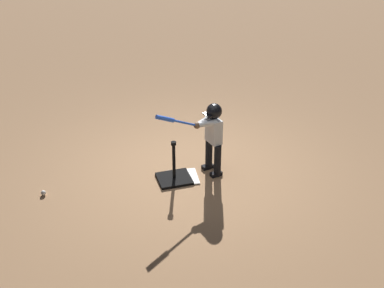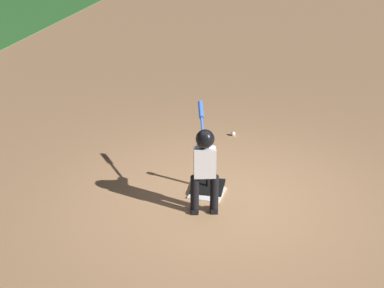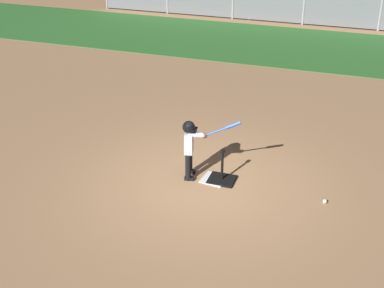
{
  "view_description": "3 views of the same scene",
  "coord_description": "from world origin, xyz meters",
  "views": [
    {
      "loc": [
        1.96,
        6.77,
        4.35
      ],
      "look_at": [
        -0.03,
        0.2,
        0.55
      ],
      "focal_mm": 50.0,
      "sensor_mm": 36.0,
      "label": 1
    },
    {
      "loc": [
        -6.2,
        -0.71,
        3.62
      ],
      "look_at": [
        -0.14,
        0.38,
        0.84
      ],
      "focal_mm": 50.0,
      "sensor_mm": 36.0,
      "label": 2
    },
    {
      "loc": [
        2.49,
        -8.03,
        5.15
      ],
      "look_at": [
        -0.3,
        0.14,
        0.72
      ],
      "focal_mm": 50.0,
      "sensor_mm": 36.0,
      "label": 3
    }
  ],
  "objects": [
    {
      "name": "ground_plane",
      "position": [
        0.0,
        0.0,
        0.0
      ],
      "size": [
        90.0,
        90.0,
        0.0
      ],
      "primitive_type": "plane",
      "color": "#AD7F56"
    },
    {
      "name": "baseball",
      "position": [
        2.16,
        0.08,
        0.04
      ],
      "size": [
        0.07,
        0.07,
        0.07
      ],
      "primitive_type": "sphere",
      "color": "white",
      "rests_on": "ground_plane"
    },
    {
      "name": "home_plate",
      "position": [
        0.11,
        0.22,
        0.01
      ],
      "size": [
        0.49,
        0.49,
        0.02
      ],
      "primitive_type": "cube",
      "rotation": [
        0.0,
        0.0,
        -0.12
      ],
      "color": "white",
      "rests_on": "ground_plane"
    },
    {
      "name": "batting_tee",
      "position": [
        0.26,
        0.23,
        0.07
      ],
      "size": [
        0.49,
        0.44,
        0.65
      ],
      "color": "black",
      "rests_on": "ground_plane"
    },
    {
      "name": "batter_child",
      "position": [
        -0.34,
        0.19,
        0.73
      ],
      "size": [
        1.04,
        0.43,
        1.19
      ],
      "color": "black",
      "rests_on": "ground_plane"
    }
  ]
}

